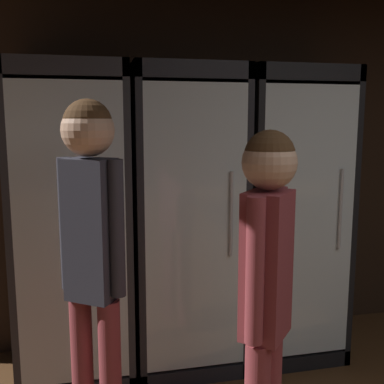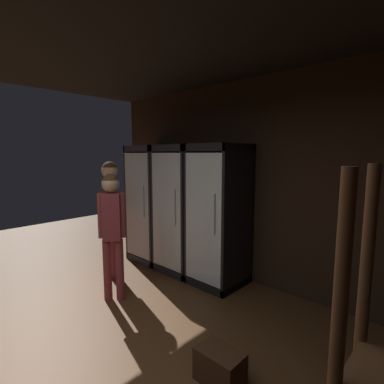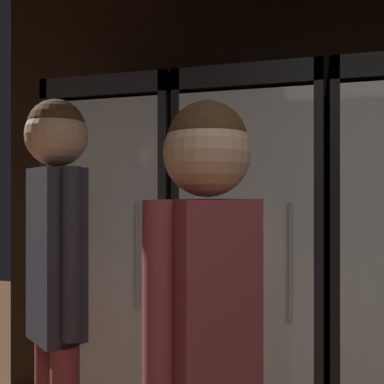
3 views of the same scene
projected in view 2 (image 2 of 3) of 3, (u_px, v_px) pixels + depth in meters
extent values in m
cube|color=black|center=(269.00, 184.00, 3.85)|extent=(6.00, 0.06, 2.80)
cube|color=black|center=(142.00, 17.00, 2.20)|extent=(6.00, 8.00, 0.06)
cube|color=#2B2B30|center=(167.00, 201.00, 5.17)|extent=(0.68, 0.04, 1.93)
cube|color=#2B2B30|center=(142.00, 201.00, 5.16)|extent=(0.04, 0.68, 1.93)
cube|color=#2B2B30|center=(166.00, 206.00, 4.72)|extent=(0.04, 0.68, 1.93)
cube|color=#2B2B30|center=(152.00, 149.00, 4.82)|extent=(0.68, 0.68, 0.10)
cube|color=#2B2B30|center=(154.00, 255.00, 5.06)|extent=(0.68, 0.68, 0.10)
cube|color=white|center=(166.00, 201.00, 5.15)|extent=(0.60, 0.02, 1.69)
cube|color=silver|center=(137.00, 206.00, 4.70)|extent=(0.60, 0.02, 1.69)
cylinder|color=#B2B2B7|center=(144.00, 201.00, 4.53)|extent=(0.02, 0.02, 0.50)
cube|color=silver|center=(154.00, 251.00, 5.05)|extent=(0.58, 0.60, 0.02)
cylinder|color=#336B38|center=(147.00, 242.00, 5.20)|extent=(0.07, 0.07, 0.20)
cylinder|color=#336B38|center=(147.00, 235.00, 5.18)|extent=(0.03, 0.03, 0.09)
cylinder|color=beige|center=(147.00, 242.00, 5.20)|extent=(0.08, 0.08, 0.07)
cylinder|color=gray|center=(151.00, 244.00, 5.09)|extent=(0.07, 0.07, 0.20)
cylinder|color=gray|center=(151.00, 237.00, 5.07)|extent=(0.02, 0.02, 0.07)
cylinder|color=beige|center=(151.00, 244.00, 5.09)|extent=(0.07, 0.07, 0.06)
cylinder|color=brown|center=(157.00, 245.00, 5.00)|extent=(0.06, 0.06, 0.24)
cylinder|color=brown|center=(157.00, 236.00, 4.98)|extent=(0.02, 0.02, 0.10)
cylinder|color=#2D2D33|center=(157.00, 246.00, 5.00)|extent=(0.06, 0.06, 0.08)
cylinder|color=black|center=(163.00, 248.00, 4.91)|extent=(0.08, 0.08, 0.20)
cylinder|color=black|center=(163.00, 239.00, 4.89)|extent=(0.03, 0.03, 0.09)
cylinder|color=tan|center=(163.00, 247.00, 4.91)|extent=(0.08, 0.08, 0.08)
cube|color=silver|center=(153.00, 220.00, 4.98)|extent=(0.58, 0.60, 0.02)
cylinder|color=brown|center=(147.00, 212.00, 5.04)|extent=(0.07, 0.07, 0.22)
cylinder|color=brown|center=(147.00, 204.00, 5.02)|extent=(0.03, 0.03, 0.06)
cylinder|color=#2D2D33|center=(147.00, 212.00, 5.04)|extent=(0.08, 0.08, 0.06)
cylinder|color=#194723|center=(158.00, 214.00, 4.86)|extent=(0.06, 0.06, 0.22)
cylinder|color=#194723|center=(158.00, 206.00, 4.84)|extent=(0.02, 0.02, 0.07)
cylinder|color=tan|center=(158.00, 216.00, 4.87)|extent=(0.07, 0.07, 0.06)
cube|color=silver|center=(153.00, 187.00, 4.91)|extent=(0.58, 0.60, 0.02)
cylinder|color=#336B38|center=(146.00, 180.00, 5.03)|extent=(0.07, 0.07, 0.19)
cylinder|color=#336B38|center=(146.00, 172.00, 5.01)|extent=(0.02, 0.02, 0.08)
cylinder|color=#B2332D|center=(146.00, 180.00, 5.03)|extent=(0.07, 0.07, 0.06)
cylinder|color=#194723|center=(154.00, 181.00, 4.90)|extent=(0.07, 0.07, 0.19)
cylinder|color=#194723|center=(153.00, 174.00, 4.88)|extent=(0.02, 0.02, 0.06)
cylinder|color=#2D2D33|center=(154.00, 182.00, 4.90)|extent=(0.07, 0.07, 0.05)
cylinder|color=black|center=(159.00, 182.00, 4.74)|extent=(0.07, 0.07, 0.18)
cylinder|color=black|center=(158.00, 175.00, 4.73)|extent=(0.03, 0.03, 0.07)
cylinder|color=beige|center=(159.00, 183.00, 4.74)|extent=(0.08, 0.08, 0.05)
cube|color=black|center=(196.00, 206.00, 4.69)|extent=(0.68, 0.04, 1.93)
cube|color=black|center=(168.00, 206.00, 4.68)|extent=(0.04, 0.68, 1.93)
cube|color=black|center=(198.00, 211.00, 4.25)|extent=(0.04, 0.68, 1.93)
cube|color=black|center=(182.00, 148.00, 4.34)|extent=(0.68, 0.68, 0.10)
cube|color=black|center=(183.00, 266.00, 4.58)|extent=(0.68, 0.68, 0.10)
cube|color=white|center=(195.00, 206.00, 4.67)|extent=(0.60, 0.02, 1.69)
cube|color=silver|center=(166.00, 212.00, 4.23)|extent=(0.60, 0.02, 1.69)
cylinder|color=#B2B2B7|center=(175.00, 207.00, 4.06)|extent=(0.02, 0.02, 0.50)
cube|color=silver|center=(183.00, 262.00, 4.57)|extent=(0.58, 0.60, 0.02)
cylinder|color=#9EAD99|center=(175.00, 251.00, 4.74)|extent=(0.08, 0.08, 0.19)
cylinder|color=#9EAD99|center=(175.00, 244.00, 4.72)|extent=(0.03, 0.03, 0.07)
cylinder|color=tan|center=(175.00, 251.00, 4.74)|extent=(0.08, 0.08, 0.07)
cylinder|color=gray|center=(178.00, 255.00, 4.59)|extent=(0.07, 0.07, 0.19)
cylinder|color=gray|center=(178.00, 247.00, 4.57)|extent=(0.02, 0.02, 0.07)
cylinder|color=#2D2D33|center=(178.00, 255.00, 4.59)|extent=(0.07, 0.07, 0.06)
cylinder|color=black|center=(186.00, 255.00, 4.51)|extent=(0.07, 0.07, 0.23)
cylinder|color=black|center=(186.00, 246.00, 4.49)|extent=(0.02, 0.02, 0.07)
cylinder|color=#B2332D|center=(186.00, 256.00, 4.52)|extent=(0.07, 0.07, 0.06)
cylinder|color=gray|center=(194.00, 257.00, 4.44)|extent=(0.08, 0.08, 0.22)
cylinder|color=gray|center=(194.00, 248.00, 4.42)|extent=(0.03, 0.03, 0.08)
cylinder|color=white|center=(194.00, 259.00, 4.44)|extent=(0.08, 0.08, 0.08)
cube|color=silver|center=(183.00, 227.00, 4.50)|extent=(0.58, 0.60, 0.02)
cylinder|color=black|center=(174.00, 217.00, 4.62)|extent=(0.08, 0.08, 0.22)
cylinder|color=black|center=(174.00, 208.00, 4.60)|extent=(0.03, 0.03, 0.07)
cylinder|color=tan|center=(174.00, 219.00, 4.63)|extent=(0.08, 0.08, 0.06)
cylinder|color=#9EAD99|center=(180.00, 221.00, 4.47)|extent=(0.07, 0.07, 0.19)
cylinder|color=#9EAD99|center=(180.00, 212.00, 4.45)|extent=(0.02, 0.02, 0.07)
cylinder|color=#B2332D|center=(180.00, 220.00, 4.46)|extent=(0.07, 0.07, 0.07)
cylinder|color=gray|center=(192.00, 221.00, 4.35)|extent=(0.07, 0.07, 0.22)
cylinder|color=gray|center=(192.00, 212.00, 4.33)|extent=(0.03, 0.03, 0.06)
cylinder|color=#B2332D|center=(192.00, 223.00, 4.36)|extent=(0.07, 0.07, 0.07)
cube|color=silver|center=(182.00, 191.00, 4.43)|extent=(0.58, 0.60, 0.02)
cylinder|color=#9EAD99|center=(173.00, 182.00, 4.54)|extent=(0.07, 0.07, 0.22)
cylinder|color=#9EAD99|center=(173.00, 173.00, 4.52)|extent=(0.02, 0.02, 0.08)
cylinder|color=beige|center=(173.00, 182.00, 4.54)|extent=(0.07, 0.07, 0.08)
cylinder|color=brown|center=(182.00, 183.00, 4.41)|extent=(0.08, 0.08, 0.22)
cylinder|color=brown|center=(182.00, 173.00, 4.39)|extent=(0.03, 0.03, 0.08)
cylinder|color=tan|center=(182.00, 185.00, 4.41)|extent=(0.08, 0.08, 0.07)
cylinder|color=brown|center=(191.00, 185.00, 4.27)|extent=(0.06, 0.06, 0.19)
cylinder|color=brown|center=(191.00, 176.00, 4.25)|extent=(0.02, 0.02, 0.09)
cylinder|color=#2D2D33|center=(191.00, 187.00, 4.27)|extent=(0.07, 0.07, 0.05)
cube|color=black|center=(232.00, 212.00, 4.21)|extent=(0.68, 0.04, 1.93)
cube|color=black|center=(201.00, 212.00, 4.20)|extent=(0.04, 0.68, 1.93)
cube|color=black|center=(238.00, 219.00, 3.77)|extent=(0.04, 0.68, 1.93)
cube|color=black|center=(220.00, 148.00, 3.86)|extent=(0.68, 0.68, 0.10)
cube|color=black|center=(218.00, 279.00, 4.10)|extent=(0.68, 0.68, 0.10)
cube|color=white|center=(231.00, 212.00, 4.19)|extent=(0.60, 0.02, 1.69)
cube|color=silver|center=(203.00, 219.00, 3.75)|extent=(0.60, 0.02, 1.69)
cylinder|color=#B2B2B7|center=(214.00, 214.00, 3.58)|extent=(0.02, 0.02, 0.50)
cube|color=silver|center=(218.00, 274.00, 4.10)|extent=(0.58, 0.60, 0.02)
cylinder|color=brown|center=(205.00, 264.00, 4.22)|extent=(0.08, 0.08, 0.19)
cylinder|color=brown|center=(205.00, 254.00, 4.20)|extent=(0.03, 0.03, 0.09)
cylinder|color=#2D2D33|center=(205.00, 263.00, 4.22)|extent=(0.08, 0.08, 0.08)
cylinder|color=#194723|center=(213.00, 265.00, 4.12)|extent=(0.07, 0.07, 0.22)
cylinder|color=#194723|center=(214.00, 255.00, 4.10)|extent=(0.03, 0.03, 0.07)
cylinder|color=#2D2D33|center=(213.00, 266.00, 4.12)|extent=(0.07, 0.07, 0.09)
cylinder|color=gray|center=(222.00, 268.00, 4.03)|extent=(0.07, 0.07, 0.21)
cylinder|color=gray|center=(222.00, 259.00, 4.01)|extent=(0.03, 0.03, 0.06)
cylinder|color=#B2332D|center=(222.00, 269.00, 4.03)|extent=(0.07, 0.07, 0.06)
cylinder|color=black|center=(230.00, 272.00, 3.94)|extent=(0.07, 0.07, 0.19)
cylinder|color=black|center=(230.00, 262.00, 3.92)|extent=(0.02, 0.02, 0.09)
cylinder|color=tan|center=(230.00, 271.00, 3.94)|extent=(0.07, 0.07, 0.06)
cube|color=silver|center=(218.00, 245.00, 4.04)|extent=(0.58, 0.60, 0.02)
cylinder|color=black|center=(211.00, 236.00, 4.14)|extent=(0.07, 0.07, 0.20)
cylinder|color=black|center=(211.00, 226.00, 4.12)|extent=(0.03, 0.03, 0.08)
cylinder|color=#2D2D33|center=(211.00, 237.00, 4.15)|extent=(0.08, 0.08, 0.07)
cylinder|color=#336B38|center=(229.00, 239.00, 3.96)|extent=(0.07, 0.07, 0.21)
cylinder|color=#336B38|center=(229.00, 228.00, 3.94)|extent=(0.02, 0.02, 0.08)
cylinder|color=beige|center=(229.00, 240.00, 3.96)|extent=(0.07, 0.07, 0.07)
cube|color=silver|center=(219.00, 216.00, 3.98)|extent=(0.58, 0.60, 0.02)
cylinder|color=#194723|center=(206.00, 206.00, 4.10)|extent=(0.07, 0.07, 0.20)
cylinder|color=#194723|center=(206.00, 196.00, 4.08)|extent=(0.03, 0.03, 0.08)
cylinder|color=beige|center=(206.00, 206.00, 4.10)|extent=(0.08, 0.08, 0.05)
cylinder|color=gray|center=(216.00, 206.00, 4.04)|extent=(0.06, 0.06, 0.22)
cylinder|color=gray|center=(216.00, 195.00, 4.02)|extent=(0.02, 0.02, 0.09)
cylinder|color=beige|center=(216.00, 206.00, 4.03)|extent=(0.06, 0.06, 0.09)
cylinder|color=black|center=(222.00, 209.00, 3.91)|extent=(0.08, 0.08, 0.20)
cylinder|color=black|center=(222.00, 198.00, 3.89)|extent=(0.03, 0.03, 0.08)
cylinder|color=#2D2D33|center=(222.00, 209.00, 3.91)|extent=(0.08, 0.08, 0.05)
cylinder|color=gray|center=(231.00, 210.00, 3.79)|extent=(0.07, 0.07, 0.22)
cylinder|color=gray|center=(231.00, 198.00, 3.77)|extent=(0.02, 0.02, 0.08)
cylinder|color=tan|center=(231.00, 209.00, 3.79)|extent=(0.07, 0.07, 0.06)
cube|color=silver|center=(219.00, 185.00, 3.93)|extent=(0.58, 0.60, 0.02)
cylinder|color=#336B38|center=(211.00, 176.00, 4.02)|extent=(0.08, 0.08, 0.21)
cylinder|color=#336B38|center=(211.00, 166.00, 4.00)|extent=(0.03, 0.03, 0.06)
cylinder|color=tan|center=(211.00, 177.00, 4.02)|extent=(0.08, 0.08, 0.07)
cylinder|color=black|center=(227.00, 176.00, 3.81)|extent=(0.07, 0.07, 0.24)
cylinder|color=black|center=(228.00, 164.00, 3.79)|extent=(0.02, 0.02, 0.09)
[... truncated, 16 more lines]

